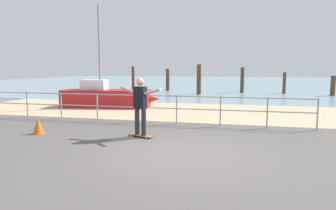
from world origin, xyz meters
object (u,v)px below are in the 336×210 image
at_px(skateboarder, 140,103).
at_px(skateboard, 141,135).
at_px(sailboat, 109,97).
at_px(traffic_cone, 38,126).

bearing_deg(skateboarder, skateboard, 146.31).
distance_m(skateboard, skateboarder, 0.95).
xyz_separation_m(sailboat, skateboarder, (3.74, -6.11, 0.50)).
xyz_separation_m(skateboard, traffic_cone, (-3.15, -0.33, 0.18)).
xyz_separation_m(sailboat, traffic_cone, (0.59, -6.43, -0.27)).
relative_size(sailboat, skateboard, 6.27).
relative_size(skateboard, skateboarder, 0.50).
distance_m(skateboarder, traffic_cone, 3.25).
bearing_deg(skateboarder, traffic_cone, -174.06).
bearing_deg(traffic_cone, skateboarder, 5.94).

